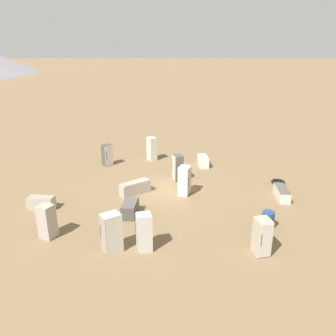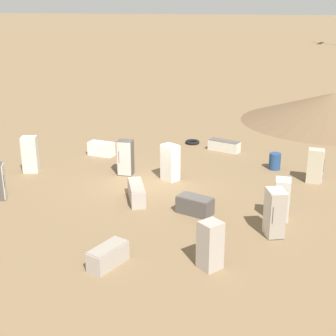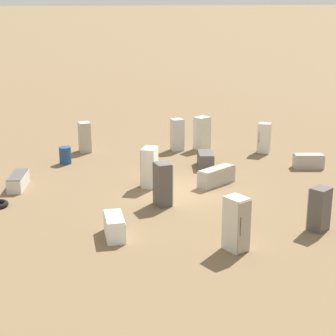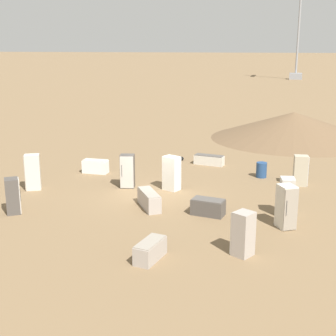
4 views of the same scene
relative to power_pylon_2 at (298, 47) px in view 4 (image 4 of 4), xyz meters
The scene contains 18 objects.
ground_plane 87.41m from the power_pylon_2, ahead, with size 1000.00×1000.00×0.00m, color brown.
dirt_mound 70.48m from the power_pylon_2, ahead, with size 12.92×12.92×2.11m.
power_pylon_2 is the anchor object (origin of this frame).
discarded_fridge_0 91.89m from the power_pylon_2, ahead, with size 0.87×0.86×1.58m.
discarded_fridge_1 86.56m from the power_pylon_2, ahead, with size 0.72×0.81×1.74m.
discarded_fridge_2 83.52m from the power_pylon_2, ahead, with size 0.66×0.79×1.61m.
discarded_fridge_3 88.41m from the power_pylon_2, ahead, with size 0.71×0.66×1.72m.
discarded_fridge_4 86.20m from the power_pylon_2, ahead, with size 0.88×0.96×1.75m.
discarded_fridge_5 89.25m from the power_pylon_2, ahead, with size 0.94×1.51×0.72m.
discarded_fridge_6 89.19m from the power_pylon_2, ahead, with size 1.91×1.52×0.77m.
discarded_fridge_7 94.14m from the power_pylon_2, ahead, with size 1.52×0.87×0.68m.
discarded_fridge_8 84.72m from the power_pylon_2, ahead, with size 0.64×1.44×0.77m.
discarded_fridge_9 92.83m from the power_pylon_2, ahead, with size 0.87×0.87×1.60m.
discarded_fridge_10 80.58m from the power_pylon_2, ahead, with size 0.91×1.90×0.61m.
discarded_fridge_11 88.68m from the power_pylon_2, ahead, with size 0.84×0.93×1.83m.
discarded_fridge_12 89.78m from the power_pylon_2, ahead, with size 0.97×0.90×1.77m.
scrap_tire 80.09m from the power_pylon_2, ahead, with size 0.87×0.87×0.18m.
rusty_barrel 82.50m from the power_pylon_2, ahead, with size 0.58×0.58×0.85m.
Camera 4 is at (21.11, 6.13, 7.13)m, focal length 50.00 mm.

